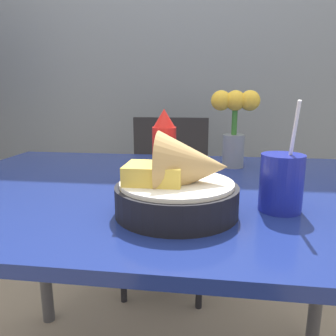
{
  "coord_description": "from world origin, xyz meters",
  "views": [
    {
      "loc": [
        0.14,
        -0.82,
        0.98
      ],
      "look_at": [
        0.04,
        -0.06,
        0.81
      ],
      "focal_mm": 35.0,
      "sensor_mm": 36.0,
      "label": 1
    }
  ],
  "objects_px": {
    "flower_vase": "(234,121)",
    "ketchup_bottle": "(164,149)",
    "chair_far_window": "(168,185)",
    "food_basket": "(181,185)",
    "drink_cup": "(281,184)"
  },
  "relations": [
    {
      "from": "drink_cup",
      "to": "flower_vase",
      "type": "bearing_deg",
      "value": 100.1
    },
    {
      "from": "drink_cup",
      "to": "flower_vase",
      "type": "distance_m",
      "value": 0.42
    },
    {
      "from": "food_basket",
      "to": "drink_cup",
      "type": "relative_size",
      "value": 1.09
    },
    {
      "from": "chair_far_window",
      "to": "food_basket",
      "type": "xyz_separation_m",
      "value": [
        0.16,
        -1.02,
        0.29
      ]
    },
    {
      "from": "flower_vase",
      "to": "food_basket",
      "type": "bearing_deg",
      "value": -105.7
    },
    {
      "from": "flower_vase",
      "to": "ketchup_bottle",
      "type": "bearing_deg",
      "value": -127.92
    },
    {
      "from": "food_basket",
      "to": "flower_vase",
      "type": "xyz_separation_m",
      "value": [
        0.13,
        0.45,
        0.09
      ]
    },
    {
      "from": "ketchup_bottle",
      "to": "drink_cup",
      "type": "relative_size",
      "value": 0.88
    },
    {
      "from": "chair_far_window",
      "to": "flower_vase",
      "type": "relative_size",
      "value": 3.51
    },
    {
      "from": "ketchup_bottle",
      "to": "drink_cup",
      "type": "xyz_separation_m",
      "value": [
        0.26,
        -0.16,
        -0.04
      ]
    },
    {
      "from": "ketchup_bottle",
      "to": "flower_vase",
      "type": "xyz_separation_m",
      "value": [
        0.19,
        0.24,
        0.06
      ]
    },
    {
      "from": "chair_far_window",
      "to": "flower_vase",
      "type": "xyz_separation_m",
      "value": [
        0.29,
        -0.57,
        0.38
      ]
    },
    {
      "from": "food_basket",
      "to": "drink_cup",
      "type": "xyz_separation_m",
      "value": [
        0.2,
        0.05,
        -0.0
      ]
    },
    {
      "from": "ketchup_bottle",
      "to": "drink_cup",
      "type": "bearing_deg",
      "value": -31.52
    },
    {
      "from": "food_basket",
      "to": "flower_vase",
      "type": "height_order",
      "value": "flower_vase"
    }
  ]
}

